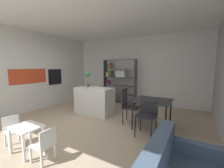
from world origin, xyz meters
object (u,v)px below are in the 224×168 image
(child_chair_left, at_px, (13,129))
(dining_chair_near, at_px, (147,112))
(built_in_oven, at_px, (55,77))
(potted_plant_on_island, at_px, (88,78))
(open_bookshelf, at_px, (118,80))
(child_table, at_px, (27,132))
(dining_chair_island_side, at_px, (128,103))
(dining_table, at_px, (152,103))
(kitchen_island, at_px, (94,101))
(child_chair_right, at_px, (45,143))

(child_chair_left, relative_size, dining_chair_near, 0.66)
(built_in_oven, xyz_separation_m, dining_chair_near, (4.05, -0.71, -0.63))
(potted_plant_on_island, relative_size, open_bookshelf, 0.27)
(child_table, distance_m, dining_chair_island_side, 2.46)
(child_chair_left, relative_size, dining_table, 0.64)
(kitchen_island, relative_size, child_chair_left, 2.15)
(child_chair_right, height_order, dining_table, dining_table)
(kitchen_island, distance_m, child_table, 2.43)
(built_in_oven, height_order, potted_plant_on_island, built_in_oven)
(child_chair_left, relative_size, child_chair_right, 1.00)
(open_bookshelf, relative_size, dining_chair_island_side, 1.95)
(built_in_oven, distance_m, open_bookshelf, 2.62)
(dining_chair_island_side, bearing_deg, open_bookshelf, 27.32)
(dining_table, distance_m, dining_chair_near, 0.44)
(open_bookshelf, bearing_deg, potted_plant_on_island, -96.76)
(child_chair_left, distance_m, dining_table, 3.16)
(dining_table, xyz_separation_m, dining_chair_near, (0.00, -0.43, -0.11))
(child_chair_left, bearing_deg, child_chair_right, -81.66)
(child_table, bearing_deg, open_bookshelf, 95.12)
(built_in_oven, distance_m, dining_chair_island_side, 3.44)
(built_in_oven, xyz_separation_m, child_chair_right, (2.89, -2.53, -0.85))
(kitchen_island, relative_size, dining_table, 1.37)
(built_in_oven, xyz_separation_m, potted_plant_on_island, (1.77, -0.08, 0.03))
(child_chair_left, height_order, dining_chair_island_side, dining_chair_island_side)
(built_in_oven, relative_size, child_chair_left, 1.05)
(potted_plant_on_island, height_order, open_bookshelf, open_bookshelf)
(dining_table, bearing_deg, built_in_oven, 176.04)
(kitchen_island, bearing_deg, dining_chair_near, -16.77)
(kitchen_island, distance_m, dining_chair_near, 2.07)
(built_in_oven, height_order, open_bookshelf, open_bookshelf)
(potted_plant_on_island, xyz_separation_m, child_table, (0.59, -2.45, -0.79))
(child_chair_left, relative_size, dining_chair_island_side, 0.61)
(potted_plant_on_island, height_order, child_chair_left, potted_plant_on_island)
(open_bookshelf, relative_size, dining_table, 2.04)
(child_table, relative_size, child_chair_right, 0.89)
(built_in_oven, bearing_deg, child_table, -46.95)
(built_in_oven, height_order, child_table, built_in_oven)
(built_in_oven, relative_size, open_bookshelf, 0.33)
(kitchen_island, height_order, child_chair_right, kitchen_island)
(child_chair_left, bearing_deg, potted_plant_on_island, 10.33)
(built_in_oven, bearing_deg, child_chair_right, -41.20)
(dining_table, relative_size, dining_chair_island_side, 0.95)
(open_bookshelf, xyz_separation_m, dining_chair_island_side, (1.38, -1.99, -0.43))
(open_bookshelf, distance_m, dining_table, 2.88)
(built_in_oven, xyz_separation_m, child_table, (2.36, -2.53, -0.76))
(child_table, height_order, child_chair_right, child_chair_right)
(potted_plant_on_island, bearing_deg, child_chair_left, -88.26)
(child_table, bearing_deg, child_chair_left, 179.14)
(child_chair_left, bearing_deg, child_table, -82.26)
(kitchen_island, distance_m, dining_table, 1.99)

